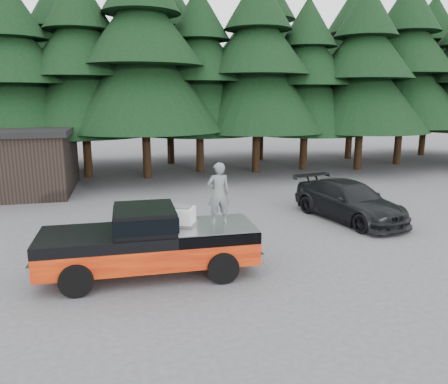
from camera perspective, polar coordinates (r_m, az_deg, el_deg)
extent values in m
plane|color=#474749|center=(13.11, -2.11, -9.31)|extent=(120.00, 120.00, 0.00)
cube|color=black|center=(12.00, -10.34, -3.39)|extent=(1.66, 1.90, 0.59)
cube|color=silver|center=(12.23, -5.58, -3.21)|extent=(0.87, 0.81, 0.48)
imported|color=#5A6061|center=(12.13, -0.71, -0.18)|extent=(0.64, 0.42, 1.75)
imported|color=black|center=(18.13, 16.01, -1.10)|extent=(3.37, 5.60, 1.52)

